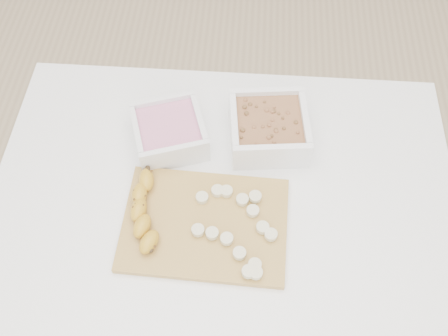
# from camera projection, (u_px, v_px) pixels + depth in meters

# --- Properties ---
(ground) EXTENTS (3.50, 3.50, 0.00)m
(ground) POSITION_uv_depth(u_px,v_px,m) (223.00, 300.00, 1.70)
(ground) COLOR #C6AD89
(ground) RESTS_ON ground
(table) EXTENTS (1.00, 0.70, 0.75)m
(table) POSITION_uv_depth(u_px,v_px,m) (223.00, 215.00, 1.15)
(table) COLOR white
(table) RESTS_ON ground
(bowl_yogurt) EXTENTS (0.19, 0.19, 0.07)m
(bowl_yogurt) POSITION_uv_depth(u_px,v_px,m) (169.00, 132.00, 1.11)
(bowl_yogurt) COLOR white
(bowl_yogurt) RESTS_ON table
(bowl_granola) EXTENTS (0.19, 0.19, 0.08)m
(bowl_granola) POSITION_uv_depth(u_px,v_px,m) (269.00, 128.00, 1.11)
(bowl_granola) COLOR white
(bowl_granola) RESTS_ON table
(cutting_board) EXTENTS (0.34, 0.25, 0.01)m
(cutting_board) POSITION_uv_depth(u_px,v_px,m) (205.00, 224.00, 1.02)
(cutting_board) COLOR #B68F44
(cutting_board) RESTS_ON table
(banana) EXTENTS (0.05, 0.19, 0.03)m
(banana) POSITION_uv_depth(u_px,v_px,m) (145.00, 212.00, 1.01)
(banana) COLOR #BE8B20
(banana) RESTS_ON cutting_board
(banana_slices) EXTENTS (0.17, 0.20, 0.02)m
(banana_slices) POSITION_uv_depth(u_px,v_px,m) (237.00, 227.00, 1.00)
(banana_slices) COLOR beige
(banana_slices) RESTS_ON cutting_board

